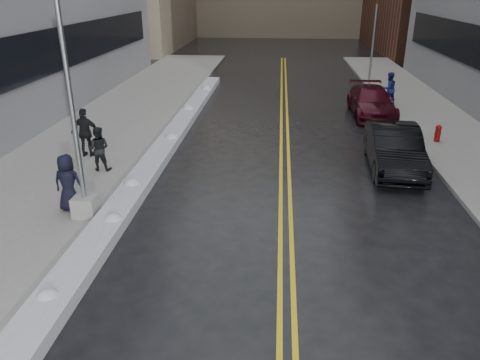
% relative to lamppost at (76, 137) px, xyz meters
% --- Properties ---
extents(ground, '(160.00, 160.00, 0.00)m').
position_rel_lamppost_xyz_m(ground, '(3.30, -2.00, -2.53)').
color(ground, black).
rests_on(ground, ground).
extents(sidewalk_west, '(5.50, 50.00, 0.15)m').
position_rel_lamppost_xyz_m(sidewalk_west, '(-2.45, 8.00, -2.46)').
color(sidewalk_west, gray).
rests_on(sidewalk_west, ground).
extents(sidewalk_east, '(4.00, 50.00, 0.15)m').
position_rel_lamppost_xyz_m(sidewalk_east, '(13.30, 8.00, -2.46)').
color(sidewalk_east, gray).
rests_on(sidewalk_east, ground).
extents(lane_line_left, '(0.12, 50.00, 0.01)m').
position_rel_lamppost_xyz_m(lane_line_left, '(5.65, 8.00, -2.53)').
color(lane_line_left, gold).
rests_on(lane_line_left, ground).
extents(lane_line_right, '(0.12, 50.00, 0.01)m').
position_rel_lamppost_xyz_m(lane_line_right, '(5.95, 8.00, -2.53)').
color(lane_line_right, gold).
rests_on(lane_line_right, ground).
extents(snow_ridge, '(0.90, 30.00, 0.34)m').
position_rel_lamppost_xyz_m(snow_ridge, '(0.85, 6.00, -2.36)').
color(snow_ridge, silver).
rests_on(snow_ridge, ground).
extents(lamppost, '(0.65, 0.65, 7.62)m').
position_rel_lamppost_xyz_m(lamppost, '(0.00, 0.00, 0.00)').
color(lamppost, gray).
rests_on(lamppost, sidewalk_west).
extents(fire_hydrant, '(0.26, 0.26, 0.73)m').
position_rel_lamppost_xyz_m(fire_hydrant, '(12.30, 8.00, -1.98)').
color(fire_hydrant, maroon).
rests_on(fire_hydrant, sidewalk_east).
extents(traffic_signal, '(0.16, 0.20, 6.00)m').
position_rel_lamppost_xyz_m(traffic_signal, '(11.80, 22.00, 0.87)').
color(traffic_signal, gray).
rests_on(traffic_signal, sidewalk_east).
extents(pedestrian_b, '(0.81, 0.64, 1.62)m').
position_rel_lamppost_xyz_m(pedestrian_b, '(-0.88, 3.57, -1.57)').
color(pedestrian_b, black).
rests_on(pedestrian_b, sidewalk_west).
extents(pedestrian_c, '(0.86, 0.58, 1.74)m').
position_rel_lamppost_xyz_m(pedestrian_c, '(-0.59, 0.32, -1.52)').
color(pedestrian_c, black).
rests_on(pedestrian_c, sidewalk_west).
extents(pedestrian_d, '(1.14, 0.52, 1.90)m').
position_rel_lamppost_xyz_m(pedestrian_d, '(-1.89, 4.96, -1.43)').
color(pedestrian_d, black).
rests_on(pedestrian_d, sidewalk_west).
extents(pedestrian_east, '(1.07, 0.96, 1.81)m').
position_rel_lamppost_xyz_m(pedestrian_east, '(11.51, 14.47, -1.48)').
color(pedestrian_east, navy).
rests_on(pedestrian_east, sidewalk_east).
extents(car_black, '(1.98, 5.00, 1.62)m').
position_rel_lamppost_xyz_m(car_black, '(9.77, 4.91, -1.72)').
color(car_black, black).
rests_on(car_black, ground).
extents(car_maroon, '(2.08, 5.06, 1.47)m').
position_rel_lamppost_xyz_m(car_maroon, '(10.30, 12.63, -1.80)').
color(car_maroon, '#3E0917').
rests_on(car_maroon, ground).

